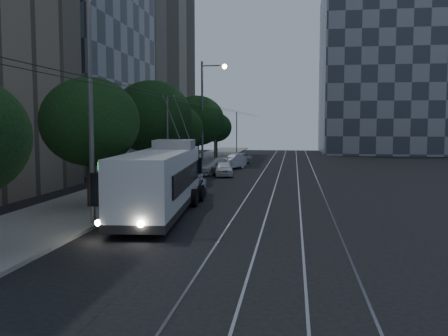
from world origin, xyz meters
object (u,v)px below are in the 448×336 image
car_white_a (224,169)px  streetlamp_near (100,72)px  car_white_b (212,166)px  trolleybus (161,181)px  car_white_c (230,161)px  car_white_d (240,158)px  pickup_silver (184,180)px  streetlamp_far (207,105)px

car_white_a → streetlamp_near: 21.63m
car_white_b → streetlamp_near: bearing=-68.6°
trolleybus → car_white_c: (0.15, 23.98, -0.86)m
car_white_b → car_white_d: bearing=107.8°
pickup_silver → streetlamp_near: (-1.00, -10.80, 5.51)m
car_white_a → car_white_d: 12.87m
trolleybus → streetlamp_near: 5.91m
car_white_b → car_white_c: car_white_c is taller
trolleybus → car_white_b: 19.01m
trolleybus → car_white_c: size_ratio=2.64×
car_white_c → streetlamp_far: bearing=-147.0°
trolleybus → pickup_silver: (-0.60, 7.59, -0.81)m
trolleybus → car_white_d: size_ratio=3.19×
streetlamp_far → trolleybus: bearing=-85.2°
car_white_d → car_white_a: bearing=-73.3°
pickup_silver → car_white_d: (1.08, 22.84, -0.15)m
car_white_b → streetlamp_far: 7.06m
car_white_d → streetlamp_far: streetlamp_far is taller
trolleybus → car_white_c: trolleybus is taller
car_white_a → car_white_c: bearing=83.6°
trolleybus → car_white_d: 30.45m
car_white_c → car_white_d: 6.47m
trolleybus → streetlamp_far: (-1.95, 23.42, 4.45)m
streetlamp_near → pickup_silver: bearing=84.7°
streetlamp_near → streetlamp_far: size_ratio=1.05×
car_white_d → streetlamp_far: (-2.43, -7.01, 5.41)m
pickup_silver → car_white_c: (0.75, 16.39, -0.05)m
car_white_b → car_white_a: bearing=-26.0°
car_white_a → car_white_c: (-0.32, 6.41, 0.11)m
streetlamp_near → streetlamp_far: bearing=90.8°
pickup_silver → car_white_a: size_ratio=1.53×
car_white_c → streetlamp_far: 5.74m
trolleybus → pickup_silver: 7.66m
car_white_a → car_white_d: (0.00, 12.87, 0.00)m
car_white_a → pickup_silver: bearing=-105.4°
streetlamp_far → car_white_c: bearing=14.7°
streetlamp_far → car_white_d: bearing=70.9°
car_white_a → car_white_b: bearing=121.0°
car_white_c → trolleybus: bearing=-72.0°
car_white_c → car_white_d: car_white_c is taller
pickup_silver → streetlamp_far: 16.74m
trolleybus → car_white_d: (0.48, 30.43, -0.96)m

